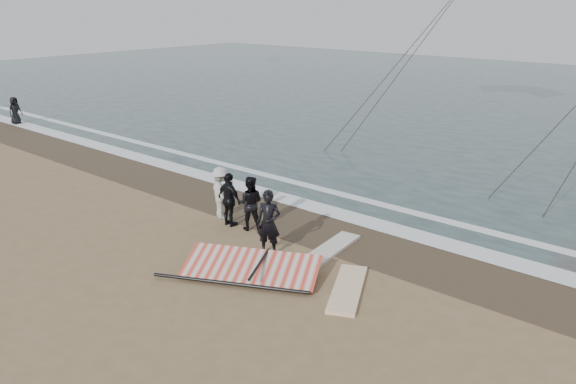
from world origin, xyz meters
name	(u,v)px	position (x,y,z in m)	size (l,w,h in m)	color
ground	(212,279)	(0.00, 0.00, 0.00)	(120.00, 120.00, 0.00)	#8C704C
sea	(568,105)	(0.00, 33.00, 0.01)	(120.00, 54.00, 0.02)	#233838
wet_sand	(317,227)	(0.00, 4.50, 0.01)	(120.00, 2.80, 0.01)	#4C3D2B
foam_near	(342,215)	(0.00, 5.90, 0.03)	(120.00, 0.90, 0.01)	white
foam_far	(370,201)	(0.00, 7.60, 0.03)	(120.00, 0.45, 0.01)	white
man_main	(269,223)	(0.11, 2.08, 0.95)	(0.69, 0.45, 1.90)	black
board_white	(348,289)	(3.03, 1.74, 0.05)	(0.69, 2.47, 0.10)	white
board_cream	(332,248)	(1.32, 3.44, 0.05)	(0.63, 2.38, 0.10)	beige
trio_cluster	(232,198)	(-2.32, 3.06, 0.87)	(2.58, 1.14, 1.75)	black
sail_rig	(253,267)	(0.60, 0.89, 0.19)	(3.78, 3.12, 0.49)	black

